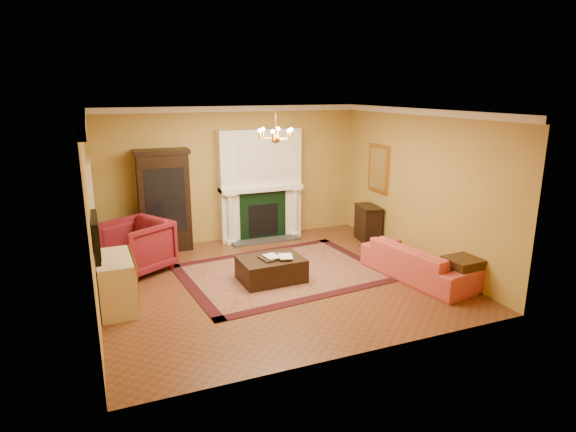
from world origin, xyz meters
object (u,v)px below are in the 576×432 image
coral_sofa (419,256)px  leather_ottoman (271,269)px  wingback_armchair (137,244)px  end_table (462,276)px  commode (116,283)px  china_cabinet (164,203)px  console_table (368,224)px  pedestal_table (116,267)px

coral_sofa → leather_ottoman: bearing=60.4°
wingback_armchair → end_table: 5.87m
end_table → commode: bearing=163.9°
china_cabinet → console_table: (4.35, -1.05, -0.65)m
commode → console_table: (5.51, 1.55, -0.03)m
coral_sofa → end_table: coral_sofa is taller
china_cabinet → leather_ottoman: bearing=-58.5°
wingback_armchair → leather_ottoman: (2.17, -1.40, -0.32)m
wingback_armchair → pedestal_table: (-0.42, -0.68, -0.17)m
china_cabinet → end_table: (4.29, -4.17, -0.74)m
wingback_armchair → leather_ottoman: 2.60m
commode → coral_sofa: 5.20m
pedestal_table → console_table: bearing=7.4°
wingback_armchair → console_table: (5.05, 0.03, -0.16)m
china_cabinet → end_table: bearing=-43.3°
commode → end_table: 5.67m
coral_sofa → console_table: (0.37, 2.34, -0.04)m
commode → end_table: (5.45, -1.57, -0.13)m
commode → console_table: size_ratio=1.45×
commode → end_table: commode is taller
coral_sofa → end_table: (0.31, -0.77, -0.14)m
pedestal_table → end_table: (5.41, -2.41, -0.09)m
china_cabinet → commode: (-1.16, -2.60, -0.61)m
china_cabinet → coral_sofa: (3.98, -3.39, -0.61)m
console_table → coral_sofa: bearing=-89.9°
console_table → leather_ottoman: bearing=-144.5°
end_table → console_table: (0.06, 3.12, 0.10)m
coral_sofa → end_table: bearing=-167.5°
china_cabinet → commode: bearing=-113.3°
china_cabinet → leather_ottoman: china_cabinet is taller
commode → leather_ottoman: commode is taller
commode → end_table: bearing=-17.2°
china_cabinet → leather_ottoman: (1.47, -2.48, -0.81)m
wingback_armchair → console_table: wingback_armchair is taller
wingback_armchair → coral_sofa: wingback_armchair is taller
wingback_armchair → commode: wingback_armchair is taller
pedestal_table → leather_ottoman: 2.69m
pedestal_table → coral_sofa: size_ratio=0.30×
coral_sofa → console_table: 2.37m
wingback_armchair → coral_sofa: 5.22m
china_cabinet → commode: size_ratio=1.83×
wingback_armchair → console_table: bearing=59.3°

